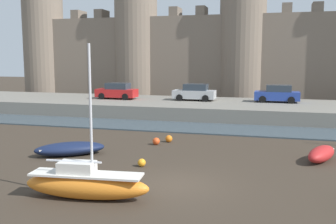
% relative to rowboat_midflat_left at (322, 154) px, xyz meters
% --- Properties ---
extents(ground_plane, '(160.00, 160.00, 0.00)m').
position_rel_rowboat_midflat_left_xyz_m(ground_plane, '(-6.41, -5.77, -0.41)').
color(ground_plane, '#382D23').
extents(water_channel, '(80.00, 4.50, 0.10)m').
position_rel_rowboat_midflat_left_xyz_m(water_channel, '(-6.41, 7.70, -0.36)').
color(water_channel, '#3D4C56').
rests_on(water_channel, ground).
extents(quay_road, '(65.62, 10.00, 1.25)m').
position_rel_rowboat_midflat_left_xyz_m(quay_road, '(-6.41, 14.95, 0.21)').
color(quay_road, slate).
rests_on(quay_road, ground).
extents(castle, '(59.68, 6.05, 18.07)m').
position_rel_rowboat_midflat_left_xyz_m(castle, '(-6.41, 26.52, 6.26)').
color(castle, '#7A6B5B').
rests_on(castle, ground).
extents(rowboat_midflat_left, '(2.07, 3.05, 0.79)m').
position_rel_rowboat_midflat_left_xyz_m(rowboat_midflat_left, '(0.00, 0.00, 0.00)').
color(rowboat_midflat_left, red).
rests_on(rowboat_midflat_left, ground).
extents(rowboat_midflat_centre, '(3.99, 3.32, 0.75)m').
position_rel_rowboat_midflat_left_xyz_m(rowboat_midflat_centre, '(-13.42, -2.34, -0.02)').
color(rowboat_midflat_centre, '#141E3D').
rests_on(rowboat_midflat_centre, ground).
extents(sailboat_foreground_left, '(5.05, 1.62, 5.94)m').
position_rel_rowboat_midflat_left_xyz_m(sailboat_foreground_left, '(-9.41, -8.28, 0.19)').
color(sailboat_foreground_left, orange).
rests_on(sailboat_foreground_left, ground).
extents(mooring_buoy_near_shore, '(0.40, 0.40, 0.40)m').
position_rel_rowboat_midflat_left_xyz_m(mooring_buoy_near_shore, '(-8.80, -3.46, -0.21)').
color(mooring_buoy_near_shore, orange).
rests_on(mooring_buoy_near_shore, ground).
extents(mooring_buoy_near_channel, '(0.45, 0.45, 0.45)m').
position_rel_rowboat_midflat_left_xyz_m(mooring_buoy_near_channel, '(-8.97, 2.43, -0.19)').
color(mooring_buoy_near_channel, orange).
rests_on(mooring_buoy_near_channel, ground).
extents(mooring_buoy_mid_mud, '(0.46, 0.46, 0.46)m').
position_rel_rowboat_midflat_left_xyz_m(mooring_buoy_mid_mud, '(-9.54, 1.47, -0.18)').
color(mooring_buoy_mid_mud, '#E04C1E').
rests_on(mooring_buoy_mid_mud, ground).
extents(car_quay_west, '(4.12, 1.92, 1.62)m').
position_rel_rowboat_midflat_left_xyz_m(car_quay_west, '(-17.92, 15.37, 1.61)').
color(car_quay_west, red).
rests_on(car_quay_west, quay_road).
extents(car_quay_east, '(4.12, 1.92, 1.62)m').
position_rel_rowboat_midflat_left_xyz_m(car_quay_east, '(-10.04, 15.99, 1.61)').
color(car_quay_east, '#B2B5B7').
rests_on(car_quay_east, quay_road).
extents(car_quay_centre_west, '(4.12, 1.92, 1.62)m').
position_rel_rowboat_midflat_left_xyz_m(car_quay_centre_west, '(-2.22, 16.52, 1.61)').
color(car_quay_centre_west, '#263F99').
rests_on(car_quay_centre_west, quay_road).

